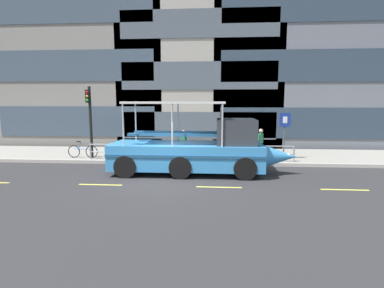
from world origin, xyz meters
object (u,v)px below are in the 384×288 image
Objects in this scene: leaned_bicycle at (83,151)px; pedestrian_mid_left at (183,141)px; pedestrian_near_bow at (261,140)px; parking_sign at (285,128)px; duck_tour_boat at (198,150)px; traffic_light_pole at (90,115)px.

leaned_bicycle is 1.11× the size of pedestrian_mid_left.
pedestrian_near_bow is 4.44m from pedestrian_mid_left.
leaned_bicycle is (-11.34, -0.38, -1.37)m from parking_sign.
leaned_bicycle is 7.21m from duck_tour_boat.
traffic_light_pole is 1.56× the size of parking_sign.
leaned_bicycle is 10.21m from pedestrian_near_bow.
parking_sign is (10.89, 0.23, -0.69)m from traffic_light_pole.
pedestrian_near_bow is at bearing 5.10° from pedestrian_mid_left.
leaned_bicycle is at bearing 159.24° from duck_tour_boat.
traffic_light_pole is 2.46× the size of pedestrian_near_bow.
parking_sign reaches higher than pedestrian_mid_left.
traffic_light_pole reaches higher than pedestrian_near_bow.
parking_sign reaches higher than leaned_bicycle.
parking_sign is at bearing -1.77° from pedestrian_mid_left.
duck_tour_boat is (6.27, -2.71, -1.54)m from traffic_light_pole.
traffic_light_pole is 5.50m from pedestrian_mid_left.
traffic_light_pole reaches higher than parking_sign.
pedestrian_mid_left is (5.28, 0.40, -1.50)m from traffic_light_pole.
pedestrian_mid_left reaches higher than leaned_bicycle.
duck_tour_boat reaches higher than pedestrian_mid_left.
parking_sign is 11.43m from leaned_bicycle.
traffic_light_pole is 0.46× the size of duck_tour_boat.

